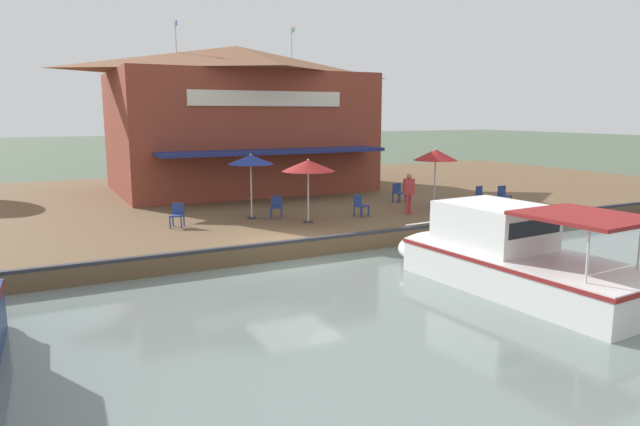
# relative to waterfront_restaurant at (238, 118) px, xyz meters

# --- Properties ---
(ground_plane) EXTENTS (220.00, 220.00, 0.00)m
(ground_plane) POSITION_rel_waterfront_restaurant_xyz_m (13.52, -2.93, -4.41)
(ground_plane) COLOR #4C5B47
(quay_deck) EXTENTS (22.00, 56.00, 0.60)m
(quay_deck) POSITION_rel_waterfront_restaurant_xyz_m (2.52, -2.93, -4.11)
(quay_deck) COLOR brown
(quay_deck) RESTS_ON ground
(quay_edge_fender) EXTENTS (0.20, 50.40, 0.10)m
(quay_edge_fender) POSITION_rel_waterfront_restaurant_xyz_m (13.42, -2.93, -3.76)
(quay_edge_fender) COLOR #2D2D33
(quay_edge_fender) RESTS_ON quay_deck
(waterfront_restaurant) EXTENTS (10.51, 13.26, 8.63)m
(waterfront_restaurant) POSITION_rel_waterfront_restaurant_xyz_m (0.00, 0.00, 0.00)
(waterfront_restaurant) COLOR brown
(waterfront_restaurant) RESTS_ON quay_deck
(patio_umbrella_by_entrance) EXTENTS (1.87, 1.87, 2.57)m
(patio_umbrella_by_entrance) POSITION_rel_waterfront_restaurant_xyz_m (10.11, 5.26, -1.52)
(patio_umbrella_by_entrance) COLOR #B7B7B7
(patio_umbrella_by_entrance) RESTS_ON quay_deck
(patio_umbrella_far_corner) EXTENTS (1.77, 1.77, 2.52)m
(patio_umbrella_far_corner) POSITION_rel_waterfront_restaurant_xyz_m (8.88, -2.59, -1.52)
(patio_umbrella_far_corner) COLOR #B7B7B7
(patio_umbrella_far_corner) RESTS_ON quay_deck
(patio_umbrella_mid_patio_left) EXTENTS (1.98, 1.98, 2.38)m
(patio_umbrella_mid_patio_left) POSITION_rel_waterfront_restaurant_xyz_m (10.60, -0.98, -1.68)
(patio_umbrella_mid_patio_left) COLOR #B7B7B7
(patio_umbrella_mid_patio_left) RESTS_ON quay_deck
(cafe_chair_far_corner_seat) EXTENTS (0.59, 0.59, 0.85)m
(cafe_chair_far_corner_seat) POSITION_rel_waterfront_restaurant_xyz_m (9.12, -1.65, -3.33)
(cafe_chair_far_corner_seat) COLOR navy
(cafe_chair_far_corner_seat) RESTS_ON quay_deck
(cafe_chair_facing_river) EXTENTS (0.45, 0.45, 0.85)m
(cafe_chair_facing_river) POSITION_rel_waterfront_restaurant_xyz_m (10.80, 8.57, -3.33)
(cafe_chair_facing_river) COLOR navy
(cafe_chair_facing_river) RESTS_ON quay_deck
(cafe_chair_mid_patio) EXTENTS (0.46, 0.46, 0.85)m
(cafe_chair_mid_patio) POSITION_rel_waterfront_restaurant_xyz_m (7.90, 4.93, -3.33)
(cafe_chair_mid_patio) COLOR navy
(cafe_chair_mid_patio) RESTS_ON quay_deck
(cafe_chair_under_first_umbrella) EXTENTS (0.59, 0.59, 0.85)m
(cafe_chair_under_first_umbrella) POSITION_rel_waterfront_restaurant_xyz_m (9.21, -5.53, -3.33)
(cafe_chair_under_first_umbrella) COLOR navy
(cafe_chair_under_first_umbrella) RESTS_ON quay_deck
(cafe_chair_beside_entrance) EXTENTS (0.55, 0.55, 0.85)m
(cafe_chair_beside_entrance) POSITION_rel_waterfront_restaurant_xyz_m (10.34, 1.41, -3.33)
(cafe_chair_beside_entrance) COLOR navy
(cafe_chair_beside_entrance) RESTS_ON quay_deck
(cafe_chair_back_row_seat) EXTENTS (0.52, 0.52, 0.85)m
(cafe_chair_back_row_seat) POSITION_rel_waterfront_restaurant_xyz_m (10.44, 7.60, -3.33)
(cafe_chair_back_row_seat) COLOR navy
(cafe_chair_back_row_seat) RESTS_ON quay_deck
(person_mid_patio) EXTENTS (0.47, 0.47, 1.66)m
(person_mid_patio) POSITION_rel_waterfront_restaurant_xyz_m (10.81, 3.42, -2.77)
(person_mid_patio) COLOR #B23338
(person_mid_patio) RESTS_ON quay_deck
(motorboat_fourth_along) EXTENTS (7.83, 3.30, 2.24)m
(motorboat_fourth_along) POSITION_rel_waterfront_restaurant_xyz_m (18.37, 1.08, -3.56)
(motorboat_fourth_along) COLOR white
(motorboat_fourth_along) RESTS_ON river_water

